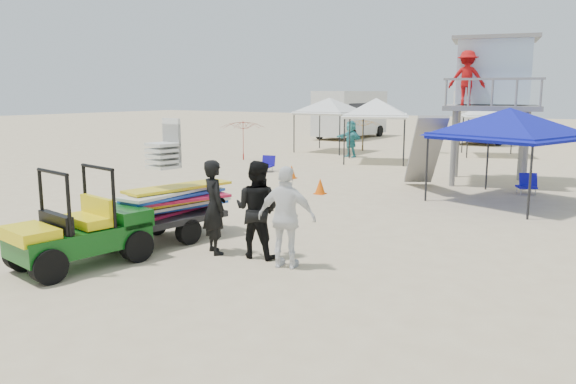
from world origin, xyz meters
The scene contains 20 objects.
ground centered at (0.00, 0.00, 0.00)m, with size 140.00×140.00×0.00m, color beige.
utility_cart centered at (-2.45, 0.51, 0.83)m, with size 1.51×2.49×1.78m.
surf_trailer centered at (-2.44, 2.85, 0.93)m, with size 1.70×2.69×2.29m.
man_left centered at (-0.93, 2.55, 0.93)m, with size 0.68×0.44×1.86m, color black.
man_mid centered at (-0.08, 2.80, 0.94)m, with size 0.91×0.71×1.88m, color black.
man_right centered at (0.77, 2.55, 0.93)m, with size 1.09×0.45×1.86m, color white.
lifeguard_tower centered at (1.20, 14.68, 3.65)m, with size 3.71×3.71×4.90m.
canopy_blue centered at (2.64, 11.13, 2.58)m, with size 4.17×4.17×3.12m.
canopy_white_a centered at (-4.57, 17.93, 2.76)m, with size 3.56×3.56×3.31m.
canopy_white_b centered at (-8.61, 20.83, 2.73)m, with size 2.91×2.91×3.28m.
canopy_white_c centered at (-0.82, 23.52, 2.63)m, with size 3.41×3.41×3.18m.
umbrella_a centered at (-10.09, 15.22, 0.95)m, with size 2.06×2.10×1.89m, color #A91812.
umbrella_b centered at (-7.37, 22.38, 0.87)m, with size 1.90×1.93×1.74m, color #FBA516.
cone_near centered at (-5.02, 11.63, 0.25)m, with size 0.34×0.34×0.50m, color #FC6307.
cone_far centered at (-2.50, 9.39, 0.25)m, with size 0.34×0.34×0.50m, color #FA5B07.
beach_chair_a centered at (-6.90, 12.68, 0.31)m, with size 0.65×0.70×0.64m.
beach_chair_b centered at (2.90, 13.08, 0.31)m, with size 0.71×0.79×0.64m.
rv_far_left centered at (-12.00, 29.99, 1.80)m, with size 2.64×6.80×3.25m.
rv_mid_left centered at (-3.00, 31.49, 1.80)m, with size 2.65×6.50×3.25m.
distant_beachgoers centered at (-0.08, 20.44, 0.90)m, with size 19.90×13.90×1.85m.
Camera 1 is at (6.20, -5.65, 3.13)m, focal length 35.00 mm.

